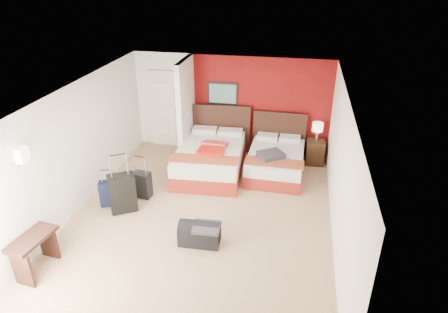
% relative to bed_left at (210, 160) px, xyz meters
% --- Properties ---
extents(ground, '(6.50, 6.50, 0.00)m').
position_rel_bed_left_xyz_m(ground, '(0.25, -1.90, -0.32)').
color(ground, tan).
rests_on(ground, ground).
extents(room_walls, '(5.02, 6.52, 2.50)m').
position_rel_bed_left_xyz_m(room_walls, '(-1.15, -0.48, 0.94)').
color(room_walls, white).
rests_on(room_walls, ground).
extents(red_accent_panel, '(3.50, 0.04, 2.50)m').
position_rel_bed_left_xyz_m(red_accent_panel, '(1.00, 1.33, 0.93)').
color(red_accent_panel, maroon).
rests_on(red_accent_panel, ground).
extents(partition_wall, '(0.12, 1.20, 2.50)m').
position_rel_bed_left_xyz_m(partition_wall, '(-0.75, 0.71, 0.93)').
color(partition_wall, silver).
rests_on(partition_wall, ground).
extents(entry_door, '(0.82, 0.06, 2.05)m').
position_rel_bed_left_xyz_m(entry_door, '(-1.50, 1.30, 0.70)').
color(entry_door, silver).
rests_on(entry_door, ground).
extents(bed_left, '(1.63, 2.23, 0.64)m').
position_rel_bed_left_xyz_m(bed_left, '(0.00, 0.00, 0.00)').
color(bed_left, white).
rests_on(bed_left, ground).
extents(bed_right, '(1.31, 1.84, 0.54)m').
position_rel_bed_left_xyz_m(bed_right, '(1.53, 0.24, -0.05)').
color(bed_right, white).
rests_on(bed_right, ground).
extents(red_suitcase_open, '(0.62, 0.83, 0.10)m').
position_rel_bed_left_xyz_m(red_suitcase_open, '(0.10, -0.10, 0.37)').
color(red_suitcase_open, '#B2180F').
rests_on(red_suitcase_open, bed_left).
extents(jacket_bundle, '(0.69, 0.66, 0.13)m').
position_rel_bed_left_xyz_m(jacket_bundle, '(1.43, -0.06, 0.29)').
color(jacket_bundle, '#35353A').
rests_on(jacket_bundle, bed_right).
extents(nightstand, '(0.45, 0.45, 0.61)m').
position_rel_bed_left_xyz_m(nightstand, '(2.44, 0.95, -0.02)').
color(nightstand, black).
rests_on(nightstand, ground).
extents(table_lamp, '(0.27, 0.27, 0.46)m').
position_rel_bed_left_xyz_m(table_lamp, '(2.44, 0.95, 0.52)').
color(table_lamp, white).
rests_on(table_lamp, nightstand).
extents(suitcase_black, '(0.61, 0.54, 0.77)m').
position_rel_bed_left_xyz_m(suitcase_black, '(-1.34, -1.93, 0.07)').
color(suitcase_black, black).
rests_on(suitcase_black, ground).
extents(suitcase_charcoal, '(0.40, 0.28, 0.56)m').
position_rel_bed_left_xyz_m(suitcase_charcoal, '(-1.16, -1.38, -0.04)').
color(suitcase_charcoal, black).
rests_on(suitcase_charcoal, ground).
extents(suitcase_navy, '(0.43, 0.34, 0.52)m').
position_rel_bed_left_xyz_m(suitcase_navy, '(-1.70, -1.80, -0.06)').
color(suitcase_navy, black).
rests_on(suitcase_navy, ground).
extents(duffel_bag, '(0.74, 0.41, 0.37)m').
position_rel_bed_left_xyz_m(duffel_bag, '(0.41, -2.62, -0.14)').
color(duffel_bag, black).
rests_on(duffel_bag, ground).
extents(jacket_draped, '(0.48, 0.41, 0.06)m').
position_rel_bed_left_xyz_m(jacket_draped, '(0.56, -2.67, 0.08)').
color(jacket_draped, '#323237').
rests_on(jacket_draped, duffel_bag).
extents(desk, '(0.51, 0.85, 0.67)m').
position_rel_bed_left_xyz_m(desk, '(-1.99, -3.81, 0.01)').
color(desk, black).
rests_on(desk, ground).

